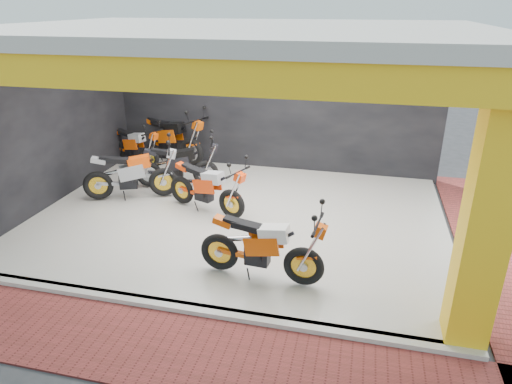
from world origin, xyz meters
TOP-DOWN VIEW (x-y plane):
  - ground at (0.00, 0.00)m, footprint 80.00×80.00m
  - showroom_floor at (0.00, 2.00)m, footprint 8.00×6.00m
  - showroom_ceiling at (0.00, 2.00)m, footprint 8.40×6.40m
  - back_wall at (0.00, 5.10)m, footprint 8.20×0.20m
  - left_wall at (-4.10, 2.00)m, footprint 0.20×6.20m
  - corner_column at (3.75, -0.75)m, footprint 0.50×0.50m
  - header_beam_front at (0.00, -1.00)m, footprint 8.40×0.30m
  - header_beam_right at (4.00, 2.00)m, footprint 0.30×6.40m
  - floor_kerb at (0.00, -1.02)m, footprint 8.00×0.20m
  - paver_front at (0.00, -1.80)m, footprint 9.00×1.40m
  - paver_right at (4.80, 2.00)m, footprint 1.40×7.00m
  - moto_hero at (1.59, -0.13)m, footprint 2.13×0.93m
  - moto_row_a at (-0.09, 1.82)m, footprint 2.14×1.38m
  - moto_row_b at (-1.18, 3.36)m, footprint 2.12×1.29m
  - moto_row_c at (-1.86, 2.55)m, footprint 2.26×1.53m
  - moto_row_d at (-1.99, 4.60)m, footprint 2.60×1.68m
  - moto_row_e at (-2.97, 4.19)m, footprint 2.05×1.32m

SIDE VIEW (x-z plane):
  - ground at x=0.00m, z-range 0.00..0.00m
  - paver_front at x=0.00m, z-range 0.00..0.03m
  - paver_right at x=4.80m, z-range 0.00..0.03m
  - showroom_floor at x=0.00m, z-range 0.00..0.10m
  - floor_kerb at x=0.00m, z-range 0.00..0.10m
  - moto_row_e at x=-2.97m, z-range 0.10..1.28m
  - moto_row_b at x=-1.18m, z-range 0.10..1.32m
  - moto_row_a at x=-0.09m, z-range 0.10..1.32m
  - moto_hero at x=1.59m, z-range 0.10..1.37m
  - moto_row_c at x=-1.86m, z-range 0.10..1.40m
  - moto_row_d at x=-1.99m, z-range 0.10..1.59m
  - back_wall at x=0.00m, z-range 0.00..3.50m
  - left_wall at x=-4.10m, z-range 0.00..3.50m
  - corner_column at x=3.75m, z-range 0.00..3.50m
  - header_beam_front at x=0.00m, z-range 3.10..3.50m
  - header_beam_right at x=4.00m, z-range 3.10..3.50m
  - showroom_ceiling at x=0.00m, z-range 3.50..3.70m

